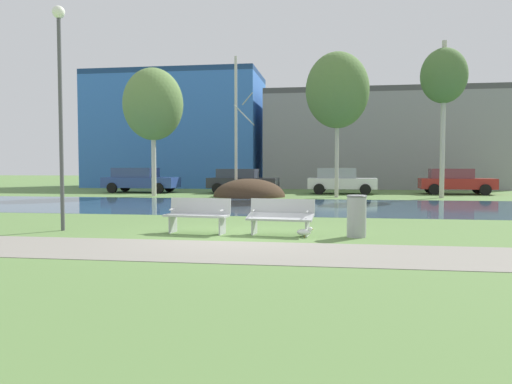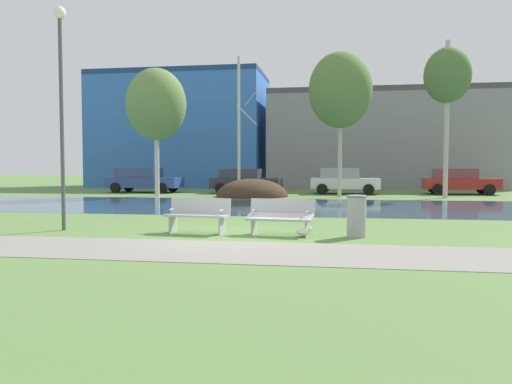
{
  "view_description": "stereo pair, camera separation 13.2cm",
  "coord_description": "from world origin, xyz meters",
  "px_view_note": "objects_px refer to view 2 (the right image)",
  "views": [
    {
      "loc": [
        2.21,
        -11.37,
        1.68
      ],
      "look_at": [
        0.39,
        0.85,
        1.02
      ],
      "focal_mm": 34.7,
      "sensor_mm": 36.0,
      "label": 1
    },
    {
      "loc": [
        2.34,
        -11.35,
        1.68
      ],
      "look_at": [
        0.39,
        0.85,
        1.02
      ],
      "focal_mm": 34.7,
      "sensor_mm": 36.0,
      "label": 2
    }
  ],
  "objects_px": {
    "trash_bin": "(356,215)",
    "seagull": "(304,232)",
    "parked_van_nearest_blue": "(143,180)",
    "bench_left": "(198,214)",
    "parked_sedan_second_dark": "(245,180)",
    "streetlamp": "(61,83)",
    "parked_hatch_third_white": "(344,180)",
    "bench_right": "(281,216)",
    "parked_wagon_fourth_red": "(459,181)"
  },
  "relations": [
    {
      "from": "streetlamp",
      "to": "parked_hatch_third_white",
      "type": "relative_size",
      "value": 1.4
    },
    {
      "from": "seagull",
      "to": "parked_sedan_second_dark",
      "type": "bearing_deg",
      "value": 104.59
    },
    {
      "from": "trash_bin",
      "to": "parked_sedan_second_dark",
      "type": "bearing_deg",
      "value": 108.26
    },
    {
      "from": "streetlamp",
      "to": "trash_bin",
      "type": "bearing_deg",
      "value": -0.62
    },
    {
      "from": "parked_van_nearest_blue",
      "to": "bench_left",
      "type": "bearing_deg",
      "value": -64.21
    },
    {
      "from": "bench_right",
      "to": "streetlamp",
      "type": "height_order",
      "value": "streetlamp"
    },
    {
      "from": "parked_sedan_second_dark",
      "to": "parked_van_nearest_blue",
      "type": "bearing_deg",
      "value": -178.15
    },
    {
      "from": "bench_right",
      "to": "streetlamp",
      "type": "bearing_deg",
      "value": 179.97
    },
    {
      "from": "trash_bin",
      "to": "parked_sedan_second_dark",
      "type": "distance_m",
      "value": 19.19
    },
    {
      "from": "parked_hatch_third_white",
      "to": "bench_right",
      "type": "bearing_deg",
      "value": -95.75
    },
    {
      "from": "bench_left",
      "to": "seagull",
      "type": "height_order",
      "value": "bench_left"
    },
    {
      "from": "trash_bin",
      "to": "seagull",
      "type": "xyz_separation_m",
      "value": [
        -1.21,
        -0.24,
        -0.38
      ]
    },
    {
      "from": "parked_van_nearest_blue",
      "to": "parked_hatch_third_white",
      "type": "height_order",
      "value": "parked_van_nearest_blue"
    },
    {
      "from": "trash_bin",
      "to": "parked_wagon_fourth_red",
      "type": "distance_m",
      "value": 20.1
    },
    {
      "from": "seagull",
      "to": "parked_van_nearest_blue",
      "type": "xyz_separation_m",
      "value": [
        -11.33,
        18.25,
        0.68
      ]
    },
    {
      "from": "bench_right",
      "to": "parked_wagon_fourth_red",
      "type": "distance_m",
      "value": 20.7
    },
    {
      "from": "parked_sedan_second_dark",
      "to": "parked_hatch_third_white",
      "type": "height_order",
      "value": "parked_hatch_third_white"
    },
    {
      "from": "bench_left",
      "to": "streetlamp",
      "type": "xyz_separation_m",
      "value": [
        -3.61,
        0.0,
        3.33
      ]
    },
    {
      "from": "bench_right",
      "to": "seagull",
      "type": "xyz_separation_m",
      "value": [
        0.6,
        -0.32,
        -0.34
      ]
    },
    {
      "from": "parked_hatch_third_white",
      "to": "parked_wagon_fourth_red",
      "type": "xyz_separation_m",
      "value": [
        6.7,
        0.67,
        -0.01
      ]
    },
    {
      "from": "bench_right",
      "to": "parked_hatch_third_white",
      "type": "bearing_deg",
      "value": 84.25
    },
    {
      "from": "bench_left",
      "to": "seagull",
      "type": "xyz_separation_m",
      "value": [
        2.67,
        -0.32,
        -0.34
      ]
    },
    {
      "from": "bench_left",
      "to": "parked_van_nearest_blue",
      "type": "relative_size",
      "value": 0.35
    },
    {
      "from": "bench_left",
      "to": "parked_sedan_second_dark",
      "type": "height_order",
      "value": "parked_sedan_second_dark"
    },
    {
      "from": "bench_left",
      "to": "trash_bin",
      "type": "xyz_separation_m",
      "value": [
        3.88,
        -0.08,
        0.04
      ]
    },
    {
      "from": "seagull",
      "to": "parked_sedan_second_dark",
      "type": "xyz_separation_m",
      "value": [
        -4.81,
        18.46,
        0.66
      ]
    },
    {
      "from": "bench_left",
      "to": "parked_hatch_third_white",
      "type": "height_order",
      "value": "parked_hatch_third_white"
    },
    {
      "from": "seagull",
      "to": "parked_van_nearest_blue",
      "type": "bearing_deg",
      "value": 121.84
    },
    {
      "from": "seagull",
      "to": "parked_wagon_fourth_red",
      "type": "distance_m",
      "value": 20.77
    },
    {
      "from": "parked_van_nearest_blue",
      "to": "parked_hatch_third_white",
      "type": "relative_size",
      "value": 1.15
    },
    {
      "from": "parked_van_nearest_blue",
      "to": "bench_right",
      "type": "bearing_deg",
      "value": -59.09
    },
    {
      "from": "seagull",
      "to": "parked_hatch_third_white",
      "type": "distance_m",
      "value": 18.57
    },
    {
      "from": "bench_left",
      "to": "streetlamp",
      "type": "distance_m",
      "value": 4.91
    },
    {
      "from": "parked_van_nearest_blue",
      "to": "parked_wagon_fourth_red",
      "type": "bearing_deg",
      "value": 2.76
    },
    {
      "from": "parked_hatch_third_white",
      "to": "streetlamp",
      "type": "bearing_deg",
      "value": -112.46
    },
    {
      "from": "bench_left",
      "to": "parked_wagon_fourth_red",
      "type": "bearing_deg",
      "value": 60.65
    },
    {
      "from": "parked_sedan_second_dark",
      "to": "bench_right",
      "type": "bearing_deg",
      "value": -76.94
    },
    {
      "from": "bench_left",
      "to": "seagull",
      "type": "bearing_deg",
      "value": -6.85
    },
    {
      "from": "bench_right",
      "to": "parked_van_nearest_blue",
      "type": "xyz_separation_m",
      "value": [
        -10.74,
        17.93,
        0.34
      ]
    },
    {
      "from": "streetlamp",
      "to": "parked_sedan_second_dark",
      "type": "relative_size",
      "value": 1.32
    },
    {
      "from": "parked_sedan_second_dark",
      "to": "parked_wagon_fourth_red",
      "type": "xyz_separation_m",
      "value": [
        12.74,
        0.72,
        0.01
      ]
    },
    {
      "from": "parked_van_nearest_blue",
      "to": "parked_hatch_third_white",
      "type": "bearing_deg",
      "value": 1.19
    },
    {
      "from": "trash_bin",
      "to": "parked_van_nearest_blue",
      "type": "distance_m",
      "value": 21.95
    },
    {
      "from": "bench_left",
      "to": "parked_hatch_third_white",
      "type": "distance_m",
      "value": 18.61
    },
    {
      "from": "streetlamp",
      "to": "parked_wagon_fourth_red",
      "type": "distance_m",
      "value": 23.81
    },
    {
      "from": "bench_left",
      "to": "parked_van_nearest_blue",
      "type": "bearing_deg",
      "value": 115.79
    },
    {
      "from": "bench_right",
      "to": "parked_hatch_third_white",
      "type": "height_order",
      "value": "parked_hatch_third_white"
    },
    {
      "from": "parked_sedan_second_dark",
      "to": "parked_wagon_fourth_red",
      "type": "height_order",
      "value": "parked_wagon_fourth_red"
    },
    {
      "from": "parked_sedan_second_dark",
      "to": "parked_hatch_third_white",
      "type": "relative_size",
      "value": 1.06
    },
    {
      "from": "seagull",
      "to": "streetlamp",
      "type": "bearing_deg",
      "value": 177.05
    }
  ]
}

